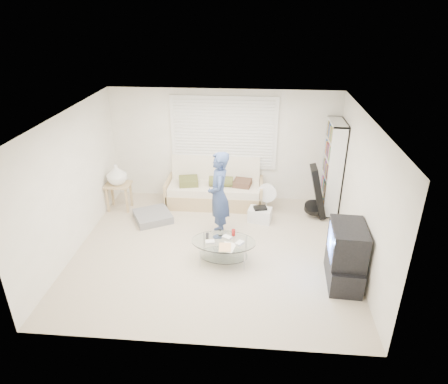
# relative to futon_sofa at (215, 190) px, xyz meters

# --- Properties ---
(ground) EXTENTS (5.00, 5.00, 0.00)m
(ground) POSITION_rel_futon_sofa_xyz_m (0.17, -1.87, -0.34)
(ground) COLOR tan
(ground) RESTS_ON ground
(room_shell) EXTENTS (5.02, 4.52, 2.51)m
(room_shell) POSITION_rel_futon_sofa_xyz_m (0.17, -1.40, 1.29)
(room_shell) COLOR silver
(room_shell) RESTS_ON ground
(window_blinds) EXTENTS (2.32, 0.08, 1.62)m
(window_blinds) POSITION_rel_futon_sofa_xyz_m (0.17, 0.33, 1.21)
(window_blinds) COLOR silver
(window_blinds) RESTS_ON ground
(futon_sofa) EXTENTS (2.12, 0.86, 1.04)m
(futon_sofa) POSITION_rel_futon_sofa_xyz_m (0.00, 0.00, 0.00)
(futon_sofa) COLOR tan
(futon_sofa) RESTS_ON ground
(grey_floor_pillow) EXTENTS (0.96, 0.96, 0.16)m
(grey_floor_pillow) POSITION_rel_futon_sofa_xyz_m (-1.22, -0.86, -0.26)
(grey_floor_pillow) COLOR slate
(grey_floor_pillow) RESTS_ON ground
(side_table) EXTENTS (0.53, 0.43, 1.05)m
(side_table) POSITION_rel_futon_sofa_xyz_m (-2.05, -0.44, 0.44)
(side_table) COLOR tan
(side_table) RESTS_ON ground
(bookshelf) EXTENTS (0.31, 0.83, 1.98)m
(bookshelf) POSITION_rel_futon_sofa_xyz_m (2.50, -0.08, 0.65)
(bookshelf) COLOR white
(bookshelf) RESTS_ON ground
(guitar_case) EXTENTS (0.45, 0.42, 1.12)m
(guitar_case) POSITION_rel_futon_sofa_xyz_m (2.19, -0.44, 0.16)
(guitar_case) COLOR black
(guitar_case) RESTS_ON ground
(floor_fan) EXTENTS (0.41, 0.28, 0.68)m
(floor_fan) POSITION_rel_futon_sofa_xyz_m (1.15, -0.33, 0.06)
(floor_fan) COLOR white
(floor_fan) RESTS_ON ground
(storage_bin) EXTENTS (0.52, 0.41, 0.32)m
(storage_bin) POSITION_rel_futon_sofa_xyz_m (1.02, -0.71, -0.19)
(storage_bin) COLOR white
(storage_bin) RESTS_ON ground
(tv_unit) EXTENTS (0.56, 0.97, 1.03)m
(tv_unit) POSITION_rel_futon_sofa_xyz_m (2.37, -2.59, 0.16)
(tv_unit) COLOR black
(tv_unit) RESTS_ON ground
(coffee_table) EXTENTS (1.13, 0.75, 0.53)m
(coffee_table) POSITION_rel_futon_sofa_xyz_m (0.39, -2.20, -0.01)
(coffee_table) COLOR silver
(coffee_table) RESTS_ON ground
(standing_person) EXTENTS (0.47, 0.66, 1.71)m
(standing_person) POSITION_rel_futon_sofa_xyz_m (0.22, -1.32, 0.52)
(standing_person) COLOR navy
(standing_person) RESTS_ON ground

